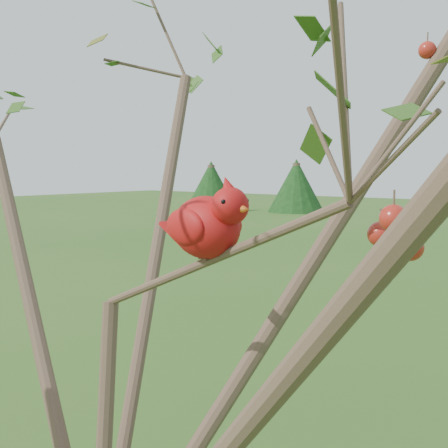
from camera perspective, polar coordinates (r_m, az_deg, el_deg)
crabapple_tree at (r=1.14m, az=-13.86°, el=-1.01°), size 2.35×2.05×2.95m
cardinal at (r=1.04m, az=-1.54°, el=-0.03°), size 0.25×0.14×0.17m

